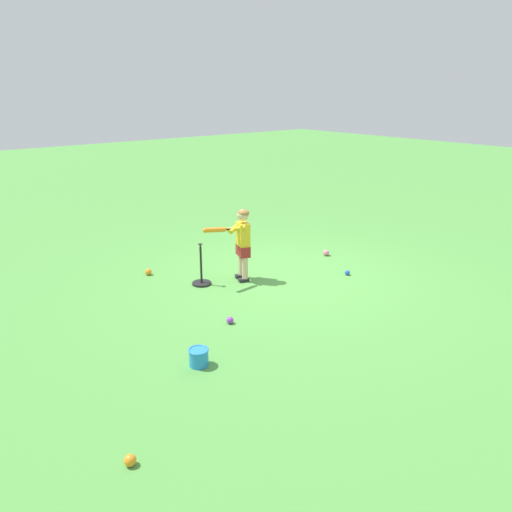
{
  "coord_description": "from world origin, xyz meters",
  "views": [
    {
      "loc": [
        4.94,
        5.23,
        2.77
      ],
      "look_at": [
        0.54,
        -0.08,
        0.45
      ],
      "focal_mm": 35.63,
      "sensor_mm": 36.0,
      "label": 1
    }
  ],
  "objects_px": {
    "child_batter": "(241,238)",
    "play_ball_near_batter": "(148,272)",
    "batting_tee": "(202,278)",
    "play_ball_far_right": "(326,253)",
    "play_ball_center_lawn": "(230,320)",
    "play_ball_by_bucket": "(347,273)",
    "toy_bucket": "(199,357)",
    "play_ball_behind_batter": "(130,460)"
  },
  "relations": [
    {
      "from": "child_batter",
      "to": "play_ball_near_batter",
      "type": "xyz_separation_m",
      "value": [
        0.98,
        -1.08,
        -0.6
      ]
    },
    {
      "from": "child_batter",
      "to": "batting_tee",
      "type": "bearing_deg",
      "value": -22.5
    },
    {
      "from": "child_batter",
      "to": "play_ball_far_right",
      "type": "relative_size",
      "value": 10.51
    },
    {
      "from": "child_batter",
      "to": "play_ball_center_lawn",
      "type": "relative_size",
      "value": 12.29
    },
    {
      "from": "play_ball_by_bucket",
      "to": "play_ball_center_lawn",
      "type": "xyz_separation_m",
      "value": [
        2.4,
        0.2,
        0.0
      ]
    },
    {
      "from": "play_ball_near_batter",
      "to": "batting_tee",
      "type": "relative_size",
      "value": 0.16
    },
    {
      "from": "toy_bucket",
      "to": "play_ball_by_bucket",
      "type": "bearing_deg",
      "value": -166.57
    },
    {
      "from": "play_ball_near_batter",
      "to": "play_ball_center_lawn",
      "type": "distance_m",
      "value": 2.16
    },
    {
      "from": "play_ball_far_right",
      "to": "play_ball_behind_batter",
      "type": "bearing_deg",
      "value": 27.23
    },
    {
      "from": "play_ball_by_bucket",
      "to": "play_ball_far_right",
      "type": "relative_size",
      "value": 0.77
    },
    {
      "from": "play_ball_far_right",
      "to": "play_ball_center_lawn",
      "type": "distance_m",
      "value": 3.04
    },
    {
      "from": "child_batter",
      "to": "play_ball_center_lawn",
      "type": "bearing_deg",
      "value": 46.48
    },
    {
      "from": "play_ball_center_lawn",
      "to": "toy_bucket",
      "type": "height_order",
      "value": "toy_bucket"
    },
    {
      "from": "play_ball_by_bucket",
      "to": "batting_tee",
      "type": "distance_m",
      "value": 2.24
    },
    {
      "from": "play_ball_far_right",
      "to": "play_ball_center_lawn",
      "type": "xyz_separation_m",
      "value": [
        2.85,
        1.05,
        -0.01
      ]
    },
    {
      "from": "play_ball_behind_batter",
      "to": "play_ball_near_batter",
      "type": "bearing_deg",
      "value": -120.14
    },
    {
      "from": "play_ball_by_bucket",
      "to": "play_ball_far_right",
      "type": "distance_m",
      "value": 0.97
    },
    {
      "from": "play_ball_far_right",
      "to": "batting_tee",
      "type": "bearing_deg",
      "value": -6.08
    },
    {
      "from": "toy_bucket",
      "to": "play_ball_center_lawn",
      "type": "bearing_deg",
      "value": -145.43
    },
    {
      "from": "child_batter",
      "to": "play_ball_far_right",
      "type": "height_order",
      "value": "child_batter"
    },
    {
      "from": "play_ball_far_right",
      "to": "toy_bucket",
      "type": "height_order",
      "value": "toy_bucket"
    },
    {
      "from": "play_ball_far_right",
      "to": "play_ball_center_lawn",
      "type": "bearing_deg",
      "value": 20.26
    },
    {
      "from": "batting_tee",
      "to": "toy_bucket",
      "type": "height_order",
      "value": "batting_tee"
    },
    {
      "from": "play_ball_near_batter",
      "to": "play_ball_center_lawn",
      "type": "relative_size",
      "value": 1.15
    },
    {
      "from": "play_ball_by_bucket",
      "to": "child_batter",
      "type": "bearing_deg",
      "value": -32.45
    },
    {
      "from": "play_ball_near_batter",
      "to": "play_ball_far_right",
      "type": "bearing_deg",
      "value": 158.54
    },
    {
      "from": "play_ball_behind_batter",
      "to": "play_ball_near_batter",
      "type": "height_order",
      "value": "play_ball_near_batter"
    },
    {
      "from": "play_ball_center_lawn",
      "to": "batting_tee",
      "type": "relative_size",
      "value": 0.14
    },
    {
      "from": "child_batter",
      "to": "play_ball_behind_batter",
      "type": "bearing_deg",
      "value": 39.6
    },
    {
      "from": "play_ball_by_bucket",
      "to": "toy_bucket",
      "type": "xyz_separation_m",
      "value": [
        3.24,
        0.77,
        0.06
      ]
    },
    {
      "from": "play_ball_center_lawn",
      "to": "batting_tee",
      "type": "bearing_deg",
      "value": -109.37
    },
    {
      "from": "toy_bucket",
      "to": "play_ball_far_right",
      "type": "bearing_deg",
      "value": -156.16
    },
    {
      "from": "play_ball_by_bucket",
      "to": "play_ball_center_lawn",
      "type": "height_order",
      "value": "play_ball_center_lawn"
    },
    {
      "from": "play_ball_by_bucket",
      "to": "toy_bucket",
      "type": "relative_size",
      "value": 0.37
    },
    {
      "from": "play_ball_center_lawn",
      "to": "play_ball_behind_batter",
      "type": "bearing_deg",
      "value": 35.58
    },
    {
      "from": "batting_tee",
      "to": "toy_bucket",
      "type": "bearing_deg",
      "value": 55.43
    },
    {
      "from": "batting_tee",
      "to": "play_ball_behind_batter",
      "type": "bearing_deg",
      "value": 47.8
    },
    {
      "from": "play_ball_near_batter",
      "to": "play_ball_center_lawn",
      "type": "xyz_separation_m",
      "value": [
        0.04,
        2.15,
        -0.01
      ]
    },
    {
      "from": "child_batter",
      "to": "batting_tee",
      "type": "distance_m",
      "value": 0.82
    },
    {
      "from": "child_batter",
      "to": "play_ball_by_bucket",
      "type": "relative_size",
      "value": 13.65
    },
    {
      "from": "play_ball_center_lawn",
      "to": "play_ball_far_right",
      "type": "bearing_deg",
      "value": -159.74
    },
    {
      "from": "play_ball_by_bucket",
      "to": "play_ball_far_right",
      "type": "height_order",
      "value": "play_ball_far_right"
    }
  ]
}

